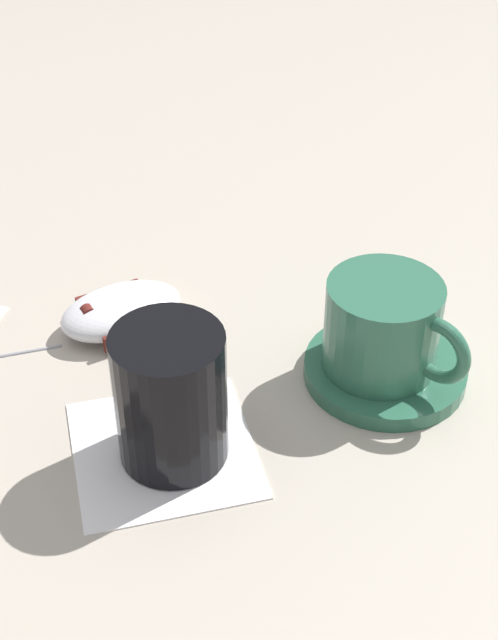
{
  "coord_description": "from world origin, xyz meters",
  "views": [
    {
      "loc": [
        -0.45,
        0.25,
        0.45
      ],
      "look_at": [
        0.01,
        -0.05,
        0.03
      ],
      "focal_mm": 50.0,
      "sensor_mm": 36.0,
      "label": 1
    }
  ],
  "objects_px": {
    "computer_mouse": "(121,311)",
    "drinking_glass": "(171,397)",
    "saucer": "(385,370)",
    "coffee_cup": "(385,327)"
  },
  "relations": [
    {
      "from": "saucer",
      "to": "drinking_glass",
      "type": "bearing_deg",
      "value": 84.58
    },
    {
      "from": "saucer",
      "to": "drinking_glass",
      "type": "height_order",
      "value": "drinking_glass"
    },
    {
      "from": "coffee_cup",
      "to": "drinking_glass",
      "type": "xyz_separation_m",
      "value": [
        0.02,
        0.17,
        0.0
      ]
    },
    {
      "from": "computer_mouse",
      "to": "saucer",
      "type": "bearing_deg",
      "value": -139.61
    },
    {
      "from": "saucer",
      "to": "drinking_glass",
      "type": "relative_size",
      "value": 1.24
    },
    {
      "from": "saucer",
      "to": "computer_mouse",
      "type": "xyz_separation_m",
      "value": [
        0.16,
        0.14,
        0.01
      ]
    },
    {
      "from": "computer_mouse",
      "to": "drinking_glass",
      "type": "distance_m",
      "value": 0.16
    },
    {
      "from": "drinking_glass",
      "to": "computer_mouse",
      "type": "bearing_deg",
      "value": -12.74
    },
    {
      "from": "computer_mouse",
      "to": "drinking_glass",
      "type": "height_order",
      "value": "drinking_glass"
    },
    {
      "from": "drinking_glass",
      "to": "saucer",
      "type": "bearing_deg",
      "value": -95.42
    }
  ]
}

